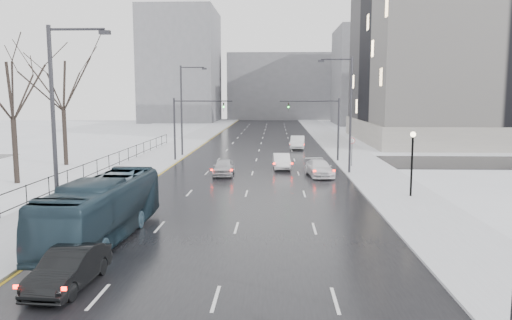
# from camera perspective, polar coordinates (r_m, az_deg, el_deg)

# --- Properties ---
(road) EXTENTS (16.00, 150.00, 0.04)m
(road) POSITION_cam_1_polar(r_m,az_deg,el_deg) (63.33, 0.42, 1.29)
(road) COLOR black
(road) RESTS_ON ground
(cross_road) EXTENTS (130.00, 10.00, 0.04)m
(cross_road) POSITION_cam_1_polar(r_m,az_deg,el_deg) (51.43, -0.01, -0.15)
(cross_road) COLOR black
(cross_road) RESTS_ON ground
(sidewalk_left) EXTENTS (5.00, 150.00, 0.16)m
(sidewalk_left) POSITION_cam_1_polar(r_m,az_deg,el_deg) (64.51, -8.95, 1.37)
(sidewalk_left) COLOR silver
(sidewalk_left) RESTS_ON ground
(sidewalk_right) EXTENTS (5.00, 150.00, 0.16)m
(sidewalk_right) POSITION_cam_1_polar(r_m,az_deg,el_deg) (63.87, 9.88, 1.29)
(sidewalk_right) COLOR silver
(sidewalk_right) RESTS_ON ground
(park_strip) EXTENTS (14.00, 150.00, 0.12)m
(park_strip) POSITION_cam_1_polar(r_m,az_deg,el_deg) (67.00, -16.95, 1.34)
(park_strip) COLOR white
(park_strip) RESTS_ON ground
(tree_park_d) EXTENTS (8.75, 8.75, 12.50)m
(tree_park_d) POSITION_cam_1_polar(r_m,az_deg,el_deg) (42.45, -25.61, -2.54)
(tree_park_d) COLOR black
(tree_park_d) RESTS_ON ground
(tree_park_e) EXTENTS (9.45, 9.45, 13.50)m
(tree_park_e) POSITION_cam_1_polar(r_m,az_deg,el_deg) (51.54, -20.85, -0.64)
(tree_park_e) COLOR black
(tree_park_e) RESTS_ON ground
(iron_fence) EXTENTS (0.06, 70.00, 1.30)m
(iron_fence) POSITION_cam_1_polar(r_m,az_deg,el_deg) (36.66, -21.95, -2.39)
(iron_fence) COLOR black
(iron_fence) RESTS_ON sidewalk_left
(streetlight_r_mid) EXTENTS (2.95, 0.25, 10.00)m
(streetlight_r_mid) POSITION_cam_1_polar(r_m,az_deg,el_deg) (43.40, 10.47, 5.74)
(streetlight_r_mid) COLOR #2D2D33
(streetlight_r_mid) RESTS_ON ground
(streetlight_l_near) EXTENTS (2.95, 0.25, 10.00)m
(streetlight_l_near) POSITION_cam_1_polar(r_m,az_deg,el_deg) (25.11, -21.67, 4.15)
(streetlight_l_near) COLOR #2D2D33
(streetlight_l_near) RESTS_ON ground
(streetlight_l_far) EXTENTS (2.95, 0.25, 10.00)m
(streetlight_l_far) POSITION_cam_1_polar(r_m,az_deg,el_deg) (55.88, -8.29, 6.15)
(streetlight_l_far) COLOR #2D2D33
(streetlight_l_far) RESTS_ON ground
(lamppost_r_mid) EXTENTS (0.36, 0.36, 4.28)m
(lamppost_r_mid) POSITION_cam_1_polar(r_m,az_deg,el_deg) (34.37, 17.42, 0.62)
(lamppost_r_mid) COLOR black
(lamppost_r_mid) RESTS_ON sidewalk_right
(mast_signal_right) EXTENTS (6.10, 0.33, 6.50)m
(mast_signal_right) POSITION_cam_1_polar(r_m,az_deg,el_deg) (51.29, 8.23, 4.34)
(mast_signal_right) COLOR #2D2D33
(mast_signal_right) RESTS_ON ground
(mast_signal_left) EXTENTS (6.10, 0.33, 6.50)m
(mast_signal_left) POSITION_cam_1_polar(r_m,az_deg,el_deg) (51.85, -8.15, 4.38)
(mast_signal_left) COLOR #2D2D33
(mast_signal_left) RESTS_ON ground
(no_uturn_sign) EXTENTS (0.60, 0.06, 2.70)m
(no_uturn_sign) POSITION_cam_1_polar(r_m,az_deg,el_deg) (47.70, 10.92, 1.88)
(no_uturn_sign) COLOR #2D2D33
(no_uturn_sign) RESTS_ON sidewalk_right
(civic_building) EXTENTS (41.00, 31.00, 24.80)m
(civic_building) POSITION_cam_1_polar(r_m,az_deg,el_deg) (82.00, 26.37, 9.77)
(civic_building) COLOR gray
(civic_building) RESTS_ON ground
(bldg_far_right) EXTENTS (24.00, 20.00, 22.00)m
(bldg_far_right) POSITION_cam_1_polar(r_m,az_deg,el_deg) (120.84, 14.85, 9.20)
(bldg_far_right) COLOR slate
(bldg_far_right) RESTS_ON ground
(bldg_far_left) EXTENTS (18.00, 22.00, 28.00)m
(bldg_far_left) POSITION_cam_1_polar(r_m,az_deg,el_deg) (130.36, -8.53, 10.55)
(bldg_far_left) COLOR slate
(bldg_far_left) RESTS_ON ground
(bldg_far_center) EXTENTS (30.00, 18.00, 18.00)m
(bldg_far_center) POSITION_cam_1_polar(r_m,az_deg,el_deg) (142.96, 3.06, 8.33)
(bldg_far_center) COLOR slate
(bldg_far_center) RESTS_ON ground
(sedan_left_near) EXTENTS (1.75, 4.33, 1.40)m
(sedan_left_near) POSITION_cam_1_polar(r_m,az_deg,el_deg) (19.26, -20.58, -11.49)
(sedan_left_near) COLOR black
(sedan_left_near) RESTS_ON road
(bus) EXTENTS (2.93, 10.62, 2.93)m
(bus) POSITION_cam_1_polar(r_m,az_deg,el_deg) (24.67, -17.13, -5.35)
(bus) COLOR #213541
(bus) RESTS_ON road
(sedan_center_near) EXTENTS (1.74, 4.21, 1.43)m
(sedan_center_near) POSITION_cam_1_polar(r_m,az_deg,el_deg) (42.41, -3.70, -0.79)
(sedan_center_near) COLOR #B5B5BA
(sedan_center_near) RESTS_ON road
(sedan_right_near) EXTENTS (1.71, 4.33, 1.40)m
(sedan_right_near) POSITION_cam_1_polar(r_m,az_deg,el_deg) (46.14, 2.93, -0.13)
(sedan_right_near) COLOR white
(sedan_right_near) RESTS_ON road
(sedan_right_far) EXTENTS (2.49, 4.86, 1.35)m
(sedan_right_far) POSITION_cam_1_polar(r_m,az_deg,el_deg) (42.20, 7.24, -0.93)
(sedan_right_far) COLOR white
(sedan_right_far) RESTS_ON road
(sedan_right_distant) EXTENTS (2.08, 5.02, 1.62)m
(sedan_right_distant) POSITION_cam_1_polar(r_m,az_deg,el_deg) (63.38, 4.76, 2.03)
(sedan_right_distant) COLOR white
(sedan_right_distant) RESTS_ON road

